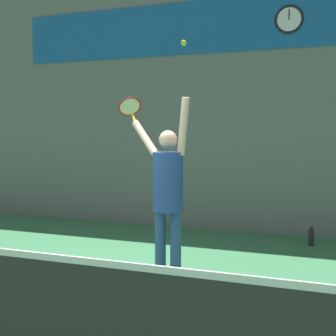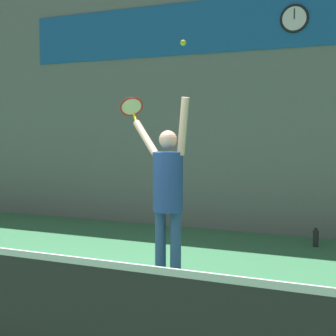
{
  "view_description": "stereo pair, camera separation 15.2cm",
  "coord_description": "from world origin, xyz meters",
  "px_view_note": "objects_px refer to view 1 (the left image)",
  "views": [
    {
      "loc": [
        2.71,
        -3.77,
        1.82
      ],
      "look_at": [
        0.77,
        1.33,
        1.4
      ],
      "focal_mm": 50.0,
      "sensor_mm": 36.0,
      "label": 1
    },
    {
      "loc": [
        2.85,
        -3.72,
        1.82
      ],
      "look_at": [
        0.77,
        1.33,
        1.4
      ],
      "focal_mm": 50.0,
      "sensor_mm": 36.0,
      "label": 2
    }
  ],
  "objects_px": {
    "scoreboard_clock": "(289,19)",
    "tennis_racket": "(130,107)",
    "tennis_ball": "(184,43)",
    "tennis_player": "(168,189)",
    "water_bottle": "(311,237)"
  },
  "relations": [
    {
      "from": "scoreboard_clock",
      "to": "tennis_racket",
      "type": "distance_m",
      "value": 3.59
    },
    {
      "from": "tennis_racket",
      "to": "tennis_ball",
      "type": "xyz_separation_m",
      "value": [
        0.97,
        -0.64,
        0.66
      ]
    },
    {
      "from": "tennis_player",
      "to": "water_bottle",
      "type": "xyz_separation_m",
      "value": [
        1.47,
        2.62,
        -1.01
      ]
    },
    {
      "from": "tennis_player",
      "to": "water_bottle",
      "type": "distance_m",
      "value": 3.17
    },
    {
      "from": "scoreboard_clock",
      "to": "tennis_player",
      "type": "xyz_separation_m",
      "value": [
        -0.98,
        -3.24,
        -2.6
      ]
    },
    {
      "from": "scoreboard_clock",
      "to": "tennis_ball",
      "type": "xyz_separation_m",
      "value": [
        -0.75,
        -3.36,
        -0.93
      ]
    },
    {
      "from": "tennis_ball",
      "to": "tennis_racket",
      "type": "bearing_deg",
      "value": 146.61
    },
    {
      "from": "tennis_player",
      "to": "water_bottle",
      "type": "relative_size",
      "value": 7.32
    },
    {
      "from": "tennis_racket",
      "to": "scoreboard_clock",
      "type": "bearing_deg",
      "value": 57.8
    },
    {
      "from": "tennis_ball",
      "to": "scoreboard_clock",
      "type": "bearing_deg",
      "value": 77.45
    },
    {
      "from": "tennis_ball",
      "to": "tennis_player",
      "type": "bearing_deg",
      "value": 153.39
    },
    {
      "from": "scoreboard_clock",
      "to": "tennis_ball",
      "type": "relative_size",
      "value": 7.48
    },
    {
      "from": "scoreboard_clock",
      "to": "tennis_racket",
      "type": "xyz_separation_m",
      "value": [
        -1.71,
        -2.72,
        -1.6
      ]
    },
    {
      "from": "tennis_player",
      "to": "tennis_ball",
      "type": "xyz_separation_m",
      "value": [
        0.24,
        -0.12,
        1.66
      ]
    },
    {
      "from": "tennis_racket",
      "to": "water_bottle",
      "type": "distance_m",
      "value": 3.65
    }
  ]
}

